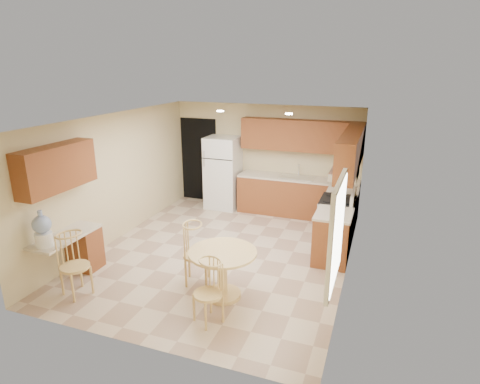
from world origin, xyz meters
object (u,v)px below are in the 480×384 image
(chair_table_b, at_px, (205,289))
(water_crock, at_px, (43,230))
(stove, at_px, (336,221))
(dining_table, at_px, (223,267))
(refrigerator, at_px, (223,173))
(chair_table_a, at_px, (194,250))
(chair_desk, at_px, (69,262))

(chair_table_b, distance_m, water_crock, 2.66)
(stove, distance_m, water_crock, 5.16)
(dining_table, bearing_deg, refrigerator, 112.08)
(refrigerator, bearing_deg, chair_table_a, -74.89)
(stove, xyz_separation_m, water_crock, (-3.92, -3.30, 0.56))
(chair_desk, bearing_deg, water_crock, -73.96)
(refrigerator, distance_m, chair_desk, 4.59)
(refrigerator, distance_m, water_crock, 4.64)
(dining_table, xyz_separation_m, chair_table_b, (0.05, -0.74, 0.05))
(refrigerator, bearing_deg, dining_table, -67.92)
(stove, xyz_separation_m, dining_table, (-1.36, -2.53, 0.02))
(dining_table, xyz_separation_m, chair_desk, (-2.12, -0.80, 0.11))
(stove, xyz_separation_m, chair_desk, (-3.47, -3.32, 0.13))
(stove, distance_m, chair_table_a, 3.05)
(dining_table, bearing_deg, chair_table_b, -86.11)
(chair_table_a, bearing_deg, stove, 123.87)
(water_crock, bearing_deg, chair_desk, -3.06)
(water_crock, bearing_deg, stove, 40.06)
(dining_table, relative_size, water_crock, 1.80)
(chair_table_b, distance_m, chair_desk, 2.17)
(stove, bearing_deg, water_crock, -139.94)
(chair_table_a, bearing_deg, dining_table, 56.99)
(dining_table, bearing_deg, chair_table_a, 164.34)
(dining_table, distance_m, chair_table_b, 0.74)
(stove, distance_m, chair_desk, 4.81)
(chair_table_a, xyz_separation_m, chair_table_b, (0.60, -0.89, -0.06))
(dining_table, xyz_separation_m, chair_table_a, (-0.55, 0.15, 0.12))
(chair_desk, bearing_deg, chair_table_a, 140.33)
(chair_table_a, relative_size, water_crock, 1.77)
(chair_desk, bearing_deg, dining_table, 129.72)
(stove, height_order, chair_table_b, stove)
(chair_table_a, bearing_deg, water_crock, -82.68)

